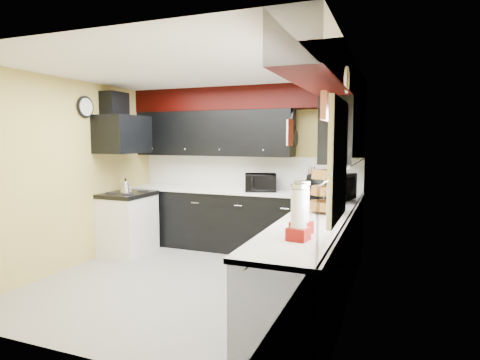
# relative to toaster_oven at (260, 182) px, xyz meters

# --- Properties ---
(ground) EXTENTS (3.60, 3.60, 0.00)m
(ground) POSITION_rel_toaster_oven_xyz_m (-0.35, -1.46, -1.07)
(ground) COLOR gray
(ground) RESTS_ON ground
(wall_back) EXTENTS (3.60, 0.06, 2.50)m
(wall_back) POSITION_rel_toaster_oven_xyz_m (-0.35, 0.34, 0.18)
(wall_back) COLOR #E0C666
(wall_back) RESTS_ON ground
(wall_right) EXTENTS (0.06, 3.60, 2.50)m
(wall_right) POSITION_rel_toaster_oven_xyz_m (1.45, -1.46, 0.18)
(wall_right) COLOR #E0C666
(wall_right) RESTS_ON ground
(wall_left) EXTENTS (0.06, 3.60, 2.50)m
(wall_left) POSITION_rel_toaster_oven_xyz_m (-2.15, -1.46, 0.18)
(wall_left) COLOR #E0C666
(wall_left) RESTS_ON ground
(ceiling) EXTENTS (3.60, 3.60, 0.06)m
(ceiling) POSITION_rel_toaster_oven_xyz_m (-0.35, -1.46, 1.43)
(ceiling) COLOR white
(ceiling) RESTS_ON wall_back
(cab_back) EXTENTS (3.60, 0.60, 0.90)m
(cab_back) POSITION_rel_toaster_oven_xyz_m (-0.35, 0.04, -0.62)
(cab_back) COLOR black
(cab_back) RESTS_ON ground
(cab_right) EXTENTS (0.60, 3.00, 0.90)m
(cab_right) POSITION_rel_toaster_oven_xyz_m (1.15, -1.76, -0.62)
(cab_right) COLOR black
(cab_right) RESTS_ON ground
(counter_back) EXTENTS (3.62, 0.64, 0.04)m
(counter_back) POSITION_rel_toaster_oven_xyz_m (-0.35, 0.04, -0.15)
(counter_back) COLOR white
(counter_back) RESTS_ON cab_back
(counter_right) EXTENTS (0.64, 3.02, 0.04)m
(counter_right) POSITION_rel_toaster_oven_xyz_m (1.15, -1.76, -0.15)
(counter_right) COLOR white
(counter_right) RESTS_ON cab_right
(splash_back) EXTENTS (3.60, 0.02, 0.50)m
(splash_back) POSITION_rel_toaster_oven_xyz_m (-0.35, 0.33, 0.12)
(splash_back) COLOR white
(splash_back) RESTS_ON counter_back
(splash_right) EXTENTS (0.02, 3.60, 0.50)m
(splash_right) POSITION_rel_toaster_oven_xyz_m (1.44, -1.46, 0.12)
(splash_right) COLOR white
(splash_right) RESTS_ON counter_right
(upper_back) EXTENTS (2.60, 0.35, 0.70)m
(upper_back) POSITION_rel_toaster_oven_xyz_m (-0.85, 0.16, 0.73)
(upper_back) COLOR black
(upper_back) RESTS_ON wall_back
(upper_right) EXTENTS (0.35, 1.80, 0.70)m
(upper_right) POSITION_rel_toaster_oven_xyz_m (1.27, -0.56, 0.73)
(upper_right) COLOR black
(upper_right) RESTS_ON wall_right
(soffit_back) EXTENTS (3.60, 0.36, 0.35)m
(soffit_back) POSITION_rel_toaster_oven_xyz_m (-0.35, 0.16, 1.25)
(soffit_back) COLOR black
(soffit_back) RESTS_ON wall_back
(soffit_right) EXTENTS (0.36, 3.24, 0.35)m
(soffit_right) POSITION_rel_toaster_oven_xyz_m (1.27, -1.64, 1.25)
(soffit_right) COLOR black
(soffit_right) RESTS_ON wall_right
(stove) EXTENTS (0.60, 0.75, 0.86)m
(stove) POSITION_rel_toaster_oven_xyz_m (-1.85, -0.71, -0.64)
(stove) COLOR white
(stove) RESTS_ON ground
(cooktop) EXTENTS (0.62, 0.77, 0.06)m
(cooktop) POSITION_rel_toaster_oven_xyz_m (-1.85, -0.71, -0.18)
(cooktop) COLOR black
(cooktop) RESTS_ON stove
(hood) EXTENTS (0.50, 0.78, 0.55)m
(hood) POSITION_rel_toaster_oven_xyz_m (-1.90, -0.71, 0.71)
(hood) COLOR black
(hood) RESTS_ON wall_left
(hood_duct) EXTENTS (0.24, 0.40, 0.40)m
(hood_duct) POSITION_rel_toaster_oven_xyz_m (-2.03, -0.71, 1.13)
(hood_duct) COLOR black
(hood_duct) RESTS_ON wall_left
(window) EXTENTS (0.03, 0.86, 0.96)m
(window) POSITION_rel_toaster_oven_xyz_m (1.43, -2.36, 0.48)
(window) COLOR white
(window) RESTS_ON wall_right
(valance) EXTENTS (0.04, 0.88, 0.20)m
(valance) POSITION_rel_toaster_oven_xyz_m (1.38, -2.36, 0.88)
(valance) COLOR red
(valance) RESTS_ON wall_right
(pan_top) EXTENTS (0.03, 0.22, 0.40)m
(pan_top) POSITION_rel_toaster_oven_xyz_m (0.47, 0.09, 0.93)
(pan_top) COLOR black
(pan_top) RESTS_ON upper_back
(pan_mid) EXTENTS (0.03, 0.28, 0.46)m
(pan_mid) POSITION_rel_toaster_oven_xyz_m (0.47, -0.04, 0.68)
(pan_mid) COLOR black
(pan_mid) RESTS_ON upper_back
(pan_low) EXTENTS (0.03, 0.24, 0.42)m
(pan_low) POSITION_rel_toaster_oven_xyz_m (0.47, 0.22, 0.65)
(pan_low) COLOR black
(pan_low) RESTS_ON upper_back
(cut_board) EXTENTS (0.03, 0.26, 0.35)m
(cut_board) POSITION_rel_toaster_oven_xyz_m (0.48, -0.16, 0.73)
(cut_board) COLOR white
(cut_board) RESTS_ON upper_back
(baskets) EXTENTS (0.27, 0.27, 0.50)m
(baskets) POSITION_rel_toaster_oven_xyz_m (1.17, -1.41, 0.11)
(baskets) COLOR brown
(baskets) RESTS_ON upper_right
(clock) EXTENTS (0.03, 0.30, 0.30)m
(clock) POSITION_rel_toaster_oven_xyz_m (-2.12, -1.21, 1.08)
(clock) COLOR black
(clock) RESTS_ON wall_left
(deco_plate) EXTENTS (0.03, 0.24, 0.24)m
(deco_plate) POSITION_rel_toaster_oven_xyz_m (1.42, -1.81, 1.18)
(deco_plate) COLOR white
(deco_plate) RESTS_ON wall_right
(toaster_oven) EXTENTS (0.55, 0.51, 0.26)m
(toaster_oven) POSITION_rel_toaster_oven_xyz_m (0.00, 0.00, 0.00)
(toaster_oven) COLOR black
(toaster_oven) RESTS_ON counter_back
(microwave) EXTENTS (0.56, 0.70, 0.34)m
(microwave) POSITION_rel_toaster_oven_xyz_m (1.12, -0.50, 0.04)
(microwave) COLOR black
(microwave) RESTS_ON counter_right
(utensil_crock) EXTENTS (0.18, 0.18, 0.15)m
(utensil_crock) POSITION_rel_toaster_oven_xyz_m (0.75, 0.04, -0.06)
(utensil_crock) COLOR white
(utensil_crock) RESTS_ON counter_back
(knife_block) EXTENTS (0.13, 0.16, 0.22)m
(knife_block) POSITION_rel_toaster_oven_xyz_m (0.75, 0.08, -0.02)
(knife_block) COLOR black
(knife_block) RESTS_ON counter_back
(kettle) EXTENTS (0.19, 0.19, 0.16)m
(kettle) POSITION_rel_toaster_oven_xyz_m (-1.93, -0.65, -0.07)
(kettle) COLOR #B0B0B5
(kettle) RESTS_ON cooktop
(dispenser_a) EXTENTS (0.19, 0.19, 0.42)m
(dispenser_a) POSITION_rel_toaster_oven_xyz_m (1.16, -2.41, 0.08)
(dispenser_a) COLOR #720C05
(dispenser_a) RESTS_ON counter_right
(dispenser_b) EXTENTS (0.18, 0.18, 0.42)m
(dispenser_b) POSITION_rel_toaster_oven_xyz_m (1.18, -2.63, 0.08)
(dispenser_b) COLOR #6C0003
(dispenser_b) RESTS_ON counter_right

